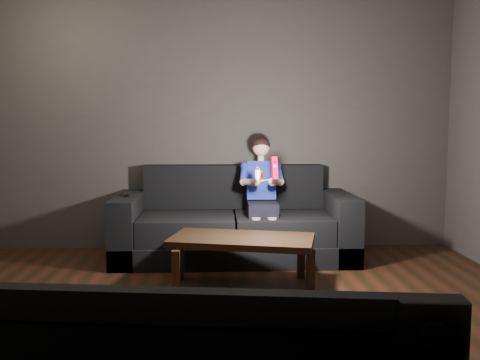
{
  "coord_description": "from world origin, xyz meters",
  "views": [
    {
      "loc": [
        -0.06,
        -3.33,
        1.39
      ],
      "look_at": [
        0.15,
        1.55,
        0.85
      ],
      "focal_mm": 40.0,
      "sensor_mm": 36.0,
      "label": 1
    }
  ],
  "objects": [
    {
      "name": "floor",
      "position": [
        0.0,
        0.0,
        0.0
      ],
      "size": [
        5.0,
        5.0,
        0.0
      ],
      "primitive_type": "plane",
      "color": "black",
      "rests_on": "ground"
    },
    {
      "name": "back_wall",
      "position": [
        0.0,
        2.5,
        1.35
      ],
      "size": [
        5.0,
        0.04,
        2.7
      ],
      "primitive_type": "cube",
      "color": "#3B3734",
      "rests_on": "ground"
    },
    {
      "name": "front_wall",
      "position": [
        0.0,
        -2.5,
        1.35
      ],
      "size": [
        5.0,
        0.04,
        2.7
      ],
      "primitive_type": "cube",
      "color": "#3B3734",
      "rests_on": "ground"
    },
    {
      "name": "sofa",
      "position": [
        0.12,
        2.04,
        0.3
      ],
      "size": [
        2.38,
        1.03,
        0.92
      ],
      "color": "black",
      "rests_on": "floor"
    },
    {
      "name": "child",
      "position": [
        0.39,
        1.97,
        0.74
      ],
      "size": [
        0.44,
        0.54,
        1.08
      ],
      "color": "black",
      "rests_on": "sofa"
    },
    {
      "name": "wii_remote_red",
      "position": [
        0.47,
        1.55,
        0.96
      ],
      "size": [
        0.07,
        0.09,
        0.21
      ],
      "color": "red",
      "rests_on": "child"
    },
    {
      "name": "nunchuk_white",
      "position": [
        0.31,
        1.56,
        0.91
      ],
      "size": [
        0.06,
        0.09,
        0.14
      ],
      "color": "white",
      "rests_on": "child"
    },
    {
      "name": "wii_remote_black",
      "position": [
        -0.96,
        1.95,
        0.66
      ],
      "size": [
        0.06,
        0.16,
        0.03
      ],
      "color": "black",
      "rests_on": "sofa"
    },
    {
      "name": "coffee_table",
      "position": [
        0.15,
        1.04,
        0.37
      ],
      "size": [
        1.28,
        0.84,
        0.43
      ],
      "color": "black",
      "rests_on": "floor"
    }
  ]
}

